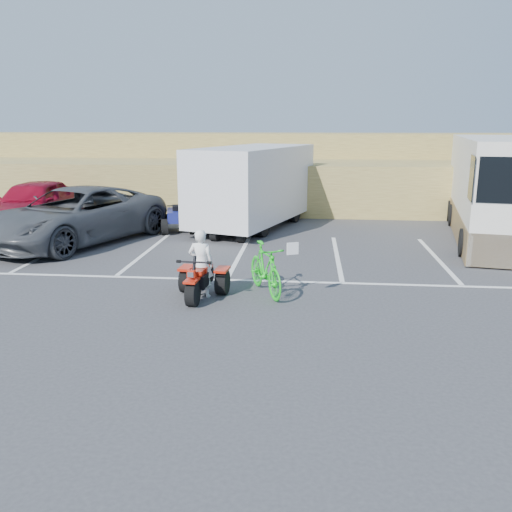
# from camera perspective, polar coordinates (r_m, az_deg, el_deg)

# --- Properties ---
(ground) EXTENTS (100.00, 100.00, 0.00)m
(ground) POSITION_cam_1_polar(r_m,az_deg,el_deg) (10.52, -5.09, -6.19)
(ground) COLOR #39393B
(ground) RESTS_ON ground
(parking_stripes) EXTENTS (28.00, 5.16, 0.01)m
(parking_stripes) POSITION_cam_1_polar(r_m,az_deg,el_deg) (14.27, 1.33, -0.73)
(parking_stripes) COLOR white
(parking_stripes) RESTS_ON ground
(grass_embankment) EXTENTS (40.00, 8.50, 3.10)m
(grass_embankment) POSITION_cam_1_polar(r_m,az_deg,el_deg) (25.35, 1.34, 8.93)
(grass_embankment) COLOR olive
(grass_embankment) RESTS_ON ground
(red_trike_atv) EXTENTS (1.17, 1.49, 0.92)m
(red_trike_atv) POSITION_cam_1_polar(r_m,az_deg,el_deg) (11.48, -5.94, -4.47)
(red_trike_atv) COLOR #BA1C0A
(red_trike_atv) RESTS_ON ground
(rider) EXTENTS (0.56, 0.39, 1.46)m
(rider) POSITION_cam_1_polar(r_m,az_deg,el_deg) (11.42, -5.82, -0.77)
(rider) COLOR white
(rider) RESTS_ON ground
(green_dirt_bike) EXTENTS (1.24, 1.88, 1.10)m
(green_dirt_bike) POSITION_cam_1_polar(r_m,az_deg,el_deg) (11.61, 0.99, -1.35)
(green_dirt_bike) COLOR #14BF19
(green_dirt_bike) RESTS_ON ground
(grey_pickup) EXTENTS (4.90, 6.70, 1.69)m
(grey_pickup) POSITION_cam_1_polar(r_m,az_deg,el_deg) (17.42, -18.53, 4.05)
(grey_pickup) COLOR #414448
(grey_pickup) RESTS_ON ground
(red_car) EXTENTS (2.14, 4.95, 1.66)m
(red_car) POSITION_cam_1_polar(r_m,az_deg,el_deg) (20.69, -22.34, 5.13)
(red_car) COLOR maroon
(red_car) RESTS_ON ground
(cargo_trailer) EXTENTS (4.17, 6.44, 2.80)m
(cargo_trailer) POSITION_cam_1_polar(r_m,az_deg,el_deg) (19.06, -0.30, 7.58)
(cargo_trailer) COLOR silver
(cargo_trailer) RESTS_ON ground
(rv_motorhome) EXTENTS (3.71, 8.89, 3.11)m
(rv_motorhome) POSITION_cam_1_polar(r_m,az_deg,el_deg) (18.88, 23.73, 5.86)
(rv_motorhome) COLOR silver
(rv_motorhome) RESTS_ON ground
(quad_atv_blue) EXTENTS (1.50, 1.77, 1.00)m
(quad_atv_blue) POSITION_cam_1_polar(r_m,az_deg,el_deg) (18.63, -8.15, 2.58)
(quad_atv_blue) COLOR navy
(quad_atv_blue) RESTS_ON ground
(quad_atv_green) EXTENTS (1.29, 1.58, 0.93)m
(quad_atv_green) POSITION_cam_1_polar(r_m,az_deg,el_deg) (17.29, -2.47, 1.84)
(quad_atv_green) COLOR #165212
(quad_atv_green) RESTS_ON ground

